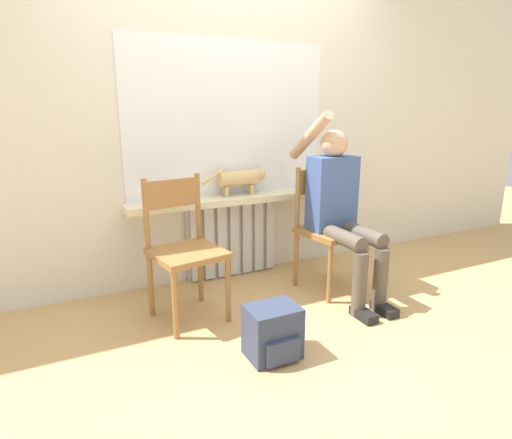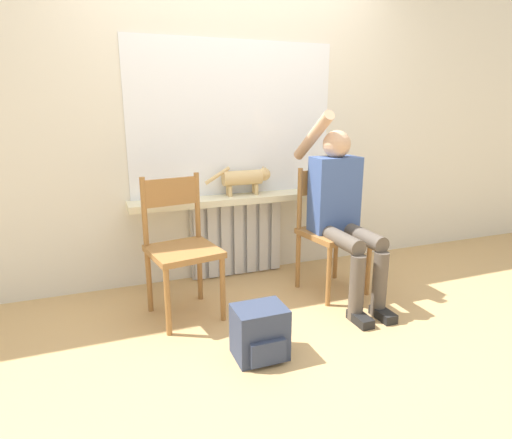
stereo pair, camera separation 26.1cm
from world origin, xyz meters
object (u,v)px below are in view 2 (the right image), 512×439
Objects in this scene: chair_left at (181,245)px; chair_right at (330,228)px; backpack at (260,333)px; cat at (246,178)px; person at (342,206)px.

chair_left and chair_right have the same top height.
chair_left is at bearing 113.37° from backpack.
person is at bearing -52.02° from cat.
backpack is (0.29, -0.68, -0.34)m from chair_left.
chair_left is 0.69× the size of person.
backpack is (-0.35, -1.19, -0.68)m from cat.
backpack is at bearing -149.39° from chair_right.
chair_right is 1.71× the size of cat.
chair_left is at bearing -141.43° from cat.
chair_left is 1.00× the size of chair_right.
cat is 1.82× the size of backpack.
cat is at bearing 125.29° from chair_right.
person is at bearing 33.38° from backpack.
person reaches higher than chair_left.
chair_right is at bearing 39.21° from backpack.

